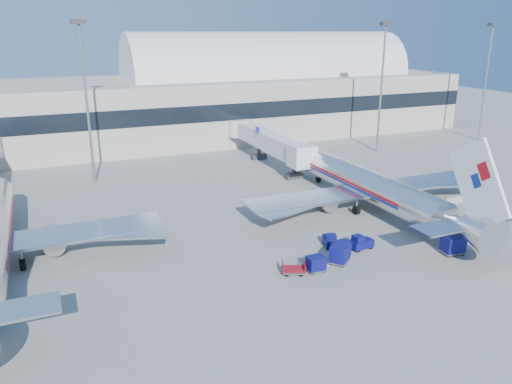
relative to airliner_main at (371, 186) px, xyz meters
name	(u,v)px	position (x,y,z in m)	size (l,w,h in m)	color
ground	(318,234)	(-10.00, -4.51, -2.93)	(260.00, 260.00, 0.00)	gray
terminal	(110,105)	(-23.60, 51.46, 4.60)	(170.00, 28.15, 21.00)	#B2AA9E
airliner_main	(371,186)	(0.00, 0.00, 0.00)	(32.00, 37.26, 12.07)	silver
jetbridge_near	(264,139)	(-2.40, 26.30, 1.00)	(4.40, 27.50, 6.25)	silver
mast_west	(84,79)	(-30.00, 25.49, 11.87)	(2.00, 1.20, 22.60)	slate
mast_east	(383,69)	(20.00, 25.49, 11.87)	(2.00, 1.20, 22.60)	slate
mast_far_east	(488,65)	(45.00, 25.49, 11.87)	(2.00, 1.20, 22.60)	slate
barrier_near	(434,203)	(8.00, -2.51, -2.48)	(3.00, 0.55, 0.90)	#9E9E96
barrier_mid	(454,200)	(11.30, -2.51, -2.48)	(3.00, 0.55, 0.90)	#9E9E96
barrier_far	(473,196)	(14.60, -2.51, -2.48)	(3.00, 0.55, 0.90)	#9E9E96
tug_lead	(361,243)	(-7.98, -9.63, -2.21)	(2.50, 1.43, 1.56)	#0B0C53
tug_right	(440,222)	(3.56, -8.30, -2.25)	(2.56, 1.95, 1.49)	#0B0C53
tug_left	(330,240)	(-10.50, -7.79, -2.25)	(1.81, 2.51, 1.48)	#0B0C53
cart_train_a	(341,248)	(-10.76, -10.25, -2.11)	(1.85, 1.47, 1.54)	#0B0C53
cart_train_b	(340,253)	(-11.67, -11.45, -1.96)	(2.57, 2.50, 1.80)	#0B0C53
cart_train_c	(316,263)	(-14.66, -12.10, -2.13)	(1.69, 1.29, 1.49)	#0B0C53
cart_solo_near	(453,244)	(-0.28, -14.20, -1.92)	(2.31, 1.87, 1.88)	#0B0C53
cart_solo_far	(461,224)	(5.06, -9.94, -2.11)	(2.03, 1.75, 1.52)	#0B0C53
cart_open_red	(294,270)	(-16.73, -11.75, -2.53)	(2.46, 2.14, 0.55)	slate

